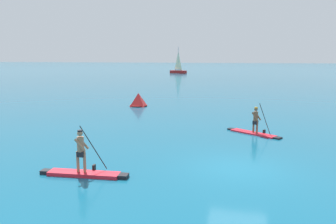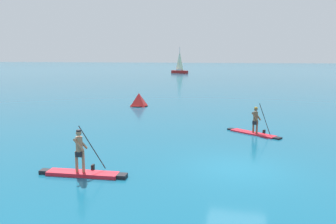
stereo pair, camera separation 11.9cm
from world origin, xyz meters
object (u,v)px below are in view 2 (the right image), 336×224
race_marker_buoy (139,100)px  sailboat_left_horizon (180,70)px  paddleboarder_mid_center (254,128)px  paddleboarder_near_left (82,167)px

race_marker_buoy → sailboat_left_horizon: sailboat_left_horizon is taller
sailboat_left_horizon → race_marker_buoy: bearing=-63.0°
race_marker_buoy → sailboat_left_horizon: bearing=98.3°
paddleboarder_mid_center → race_marker_buoy: paddleboarder_mid_center is taller
paddleboarder_near_left → race_marker_buoy: 18.06m
paddleboarder_near_left → sailboat_left_horizon: bearing=94.8°
race_marker_buoy → sailboat_left_horizon: size_ratio=0.27×
paddleboarder_near_left → race_marker_buoy: paddleboarder_near_left is taller
paddleboarder_mid_center → sailboat_left_horizon: (-18.84, 68.63, 0.56)m
race_marker_buoy → paddleboarder_mid_center: bearing=-41.6°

